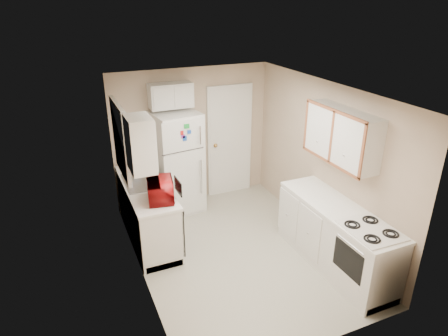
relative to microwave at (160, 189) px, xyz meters
name	(u,v)px	position (x,y,z in m)	size (l,w,h in m)	color
floor	(237,251)	(1.00, -0.38, -1.05)	(3.80, 3.80, 0.00)	beige
ceiling	(240,91)	(1.00, -0.38, 1.35)	(3.80, 3.80, 0.00)	white
wall_left	(136,197)	(-0.40, -0.38, 0.15)	(3.80, 3.80, 0.00)	tan
wall_right	(323,162)	(2.40, -0.38, 0.15)	(3.80, 3.80, 0.00)	tan
wall_back	(193,136)	(1.00, 1.52, 0.15)	(2.80, 2.80, 0.00)	tan
wall_front	(323,255)	(1.00, -2.28, 0.15)	(2.80, 2.80, 0.00)	tan
left_counter	(148,212)	(-0.10, 0.52, -0.60)	(0.60, 1.80, 0.90)	silver
dishwasher	(177,225)	(0.19, -0.08, -0.56)	(0.03, 0.58, 0.72)	black
sink	(143,184)	(-0.10, 0.67, -0.19)	(0.54, 0.74, 0.16)	gray
microwave	(160,189)	(0.00, 0.00, 0.00)	(0.28, 0.50, 0.34)	#990D0E
soap_bottle	(136,170)	(-0.15, 0.89, -0.05)	(0.09, 0.09, 0.20)	white
window_blinds	(121,140)	(-0.36, 0.67, 0.55)	(0.10, 0.98, 1.08)	silver
upper_cabinet_left	(140,144)	(-0.25, -0.16, 0.75)	(0.30, 0.45, 0.70)	silver
refrigerator	(177,162)	(0.62, 1.23, -0.17)	(0.72, 0.70, 1.75)	white
cabinet_over_fridge	(171,95)	(0.60, 1.37, 0.95)	(0.70, 0.30, 0.40)	silver
interior_door	(230,141)	(1.70, 1.48, -0.03)	(0.86, 0.06, 2.08)	white
right_counter	(335,237)	(2.10, -1.18, -0.60)	(0.60, 2.00, 0.90)	silver
stove	(365,263)	(2.10, -1.78, -0.63)	(0.56, 0.69, 0.84)	white
upper_cabinet_right	(342,135)	(2.25, -0.88, 0.75)	(0.30, 1.20, 0.70)	silver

